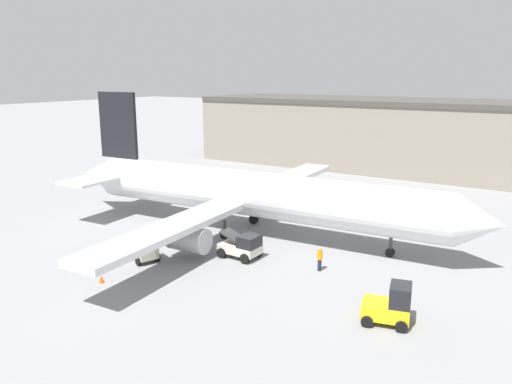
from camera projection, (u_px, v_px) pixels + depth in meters
The scene contains 8 objects.
ground_plane at pixel (256, 234), 44.45m from camera, with size 400.00×400.00×0.00m, color gray.
terminal_building at pixel (416, 135), 72.48m from camera, with size 65.42×16.44×10.28m.
airplane at pixel (246, 193), 44.09m from camera, with size 40.72×37.17×12.15m.
ground_crew_worker at pixel (320, 258), 35.92m from camera, with size 0.40×0.40×1.80m.
baggage_tug at pixel (391, 305), 28.33m from camera, with size 3.01×2.63×2.40m.
belt_loader_truck at pixel (242, 246), 38.45m from camera, with size 3.21×2.20×2.00m.
pushback_tug at pixel (143, 247), 37.91m from camera, with size 3.40×2.70×2.41m.
safety_cone_near at pixel (101, 279), 33.99m from camera, with size 0.36×0.36×0.55m.
Camera 1 is at (22.34, -36.02, 13.92)m, focal length 35.00 mm.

